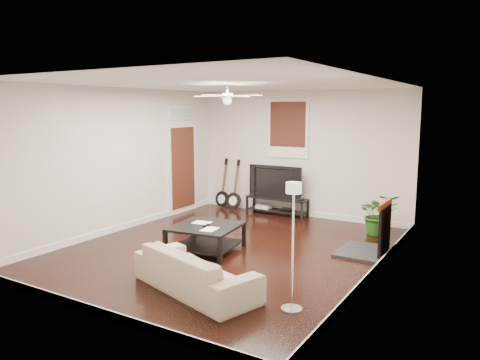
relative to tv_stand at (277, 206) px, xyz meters
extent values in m
cube|color=black|center=(0.45, -2.78, -0.20)|extent=(5.00, 6.00, 0.01)
cube|color=white|center=(0.45, -2.78, 2.60)|extent=(5.00, 6.00, 0.01)
cube|color=silver|center=(0.45, 0.22, 1.20)|extent=(5.00, 0.01, 2.80)
cube|color=silver|center=(0.45, -5.78, 1.20)|extent=(5.00, 0.01, 2.80)
cube|color=silver|center=(-2.05, -2.78, 1.20)|extent=(0.01, 6.00, 2.80)
cube|color=silver|center=(2.95, -2.78, 1.20)|extent=(0.01, 6.00, 2.80)
cube|color=brown|center=(2.94, -1.78, 1.20)|extent=(0.02, 2.20, 2.80)
cube|color=black|center=(2.65, -1.78, 0.26)|extent=(0.80, 1.10, 0.92)
cube|color=#34150E|center=(0.15, 0.19, 1.75)|extent=(1.00, 0.06, 1.30)
cube|color=white|center=(-2.01, -0.88, 1.05)|extent=(0.08, 1.00, 2.50)
cube|color=black|center=(0.00, 0.00, 0.00)|extent=(1.43, 0.38, 0.40)
imported|color=black|center=(0.00, 0.02, 0.57)|extent=(1.28, 0.17, 0.74)
cube|color=black|center=(0.19, -3.06, 0.02)|extent=(1.20, 1.20, 0.44)
imported|color=#BAA88B|center=(1.08, -4.55, 0.08)|extent=(2.05, 1.28, 0.56)
imported|color=#1E5317|center=(2.43, -0.54, 0.21)|extent=(0.94, 0.90, 0.81)
camera|label=1|loc=(4.60, -9.24, 2.18)|focal=34.47mm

